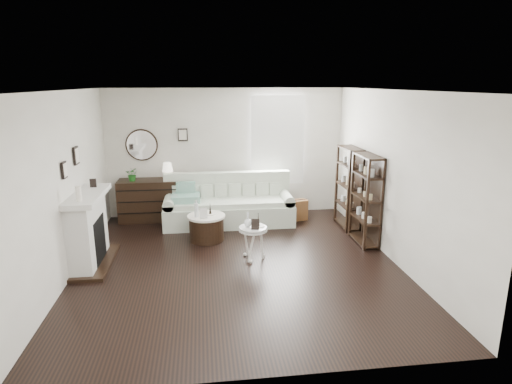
{
  "coord_description": "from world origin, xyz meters",
  "views": [
    {
      "loc": [
        -0.51,
        -6.31,
        2.81
      ],
      "look_at": [
        0.39,
        0.8,
        0.97
      ],
      "focal_mm": 30.0,
      "sensor_mm": 36.0,
      "label": 1
    }
  ],
  "objects": [
    {
      "name": "shelf_unit_far",
      "position": [
        2.33,
        1.55,
        0.8
      ],
      "size": [
        0.3,
        0.8,
        1.6
      ],
      "color": "black",
      "rests_on": "ground"
    },
    {
      "name": "sofa",
      "position": [
        -0.01,
        2.08,
        0.33
      ],
      "size": [
        2.6,
        0.9,
        1.01
      ],
      "color": "beige",
      "rests_on": "ground"
    },
    {
      "name": "eiffel_drum",
      "position": [
        -0.4,
        1.18,
        0.57
      ],
      "size": [
        0.13,
        0.13,
        0.18
      ],
      "primitive_type": null,
      "rotation": [
        0.0,
        0.0,
        -0.24
      ],
      "color": "black",
      "rests_on": "drum_table"
    },
    {
      "name": "bottle_drum",
      "position": [
        -0.65,
        1.05,
        0.63
      ],
      "size": [
        0.07,
        0.07,
        0.31
      ],
      "primitive_type": "cylinder",
      "color": "silver",
      "rests_on": "drum_table"
    },
    {
      "name": "dresser",
      "position": [
        -1.6,
        2.47,
        0.43
      ],
      "size": [
        1.29,
        0.55,
        0.86
      ],
      "color": "black",
      "rests_on": "ground"
    },
    {
      "name": "table_lamp",
      "position": [
        -1.23,
        2.47,
        1.04
      ],
      "size": [
        0.23,
        0.23,
        0.35
      ],
      "primitive_type": null,
      "rotation": [
        0.0,
        0.0,
        -0.05
      ],
      "color": "beige",
      "rests_on": "dresser"
    },
    {
      "name": "quilt",
      "position": [
        -0.86,
        1.95,
        0.59
      ],
      "size": [
        0.55,
        0.45,
        0.14
      ],
      "primitive_type": "cube",
      "rotation": [
        0.0,
        0.0,
        -0.01
      ],
      "color": "#258960",
      "rests_on": "sofa"
    },
    {
      "name": "potted_plant",
      "position": [
        -1.93,
        2.42,
        1.0
      ],
      "size": [
        0.28,
        0.25,
        0.28
      ],
      "primitive_type": "imported",
      "rotation": [
        0.0,
        0.0,
        -0.13
      ],
      "color": "#1C5F1B",
      "rests_on": "dresser"
    },
    {
      "name": "drum_table",
      "position": [
        -0.47,
        1.13,
        0.24
      ],
      "size": [
        0.68,
        0.68,
        0.48
      ],
      "rotation": [
        0.0,
        0.0,
        0.19
      ],
      "color": "black",
      "rests_on": "ground"
    },
    {
      "name": "flask_ped",
      "position": [
        0.18,
        0.18,
        0.67
      ],
      "size": [
        0.13,
        0.13,
        0.24
      ],
      "primitive_type": null,
      "color": "silver",
      "rests_on": "pedestal_table"
    },
    {
      "name": "eiffel_ped",
      "position": [
        0.35,
        0.19,
        0.65
      ],
      "size": [
        0.12,
        0.12,
        0.2
      ],
      "primitive_type": null,
      "rotation": [
        0.0,
        0.0,
        0.05
      ],
      "color": "black",
      "rests_on": "pedestal_table"
    },
    {
      "name": "suitcase",
      "position": [
        1.31,
        2.05,
        0.22
      ],
      "size": [
        0.68,
        0.37,
        0.43
      ],
      "primitive_type": "cube",
      "rotation": [
        0.0,
        0.0,
        0.25
      ],
      "color": "brown",
      "rests_on": "ground"
    },
    {
      "name": "shelf_unit_near",
      "position": [
        2.33,
        0.65,
        0.8
      ],
      "size": [
        0.3,
        0.8,
        1.6
      ],
      "color": "black",
      "rests_on": "ground"
    },
    {
      "name": "room",
      "position": [
        0.73,
        2.7,
        1.6
      ],
      "size": [
        5.5,
        5.5,
        5.5
      ],
      "color": "black",
      "rests_on": "ground"
    },
    {
      "name": "card_frame_drum",
      "position": [
        -0.52,
        0.96,
        0.57
      ],
      "size": [
        0.15,
        0.09,
        0.18
      ],
      "primitive_type": "cube",
      "rotation": [
        -0.21,
        0.0,
        0.26
      ],
      "color": "silver",
      "rests_on": "drum_table"
    },
    {
      "name": "pedestal_table",
      "position": [
        0.26,
        0.16,
        0.51
      ],
      "size": [
        0.46,
        0.46,
        0.55
      ],
      "rotation": [
        0.0,
        0.0,
        -0.32
      ],
      "color": "white",
      "rests_on": "ground"
    },
    {
      "name": "fireplace",
      "position": [
        -2.32,
        0.3,
        0.54
      ],
      "size": [
        0.5,
        1.4,
        1.84
      ],
      "color": "silver",
      "rests_on": "ground"
    },
    {
      "name": "card_frame_ped",
      "position": [
        0.28,
        0.04,
        0.64
      ],
      "size": [
        0.13,
        0.07,
        0.17
      ],
      "primitive_type": "cube",
      "rotation": [
        -0.21,
        0.0,
        -0.16
      ],
      "color": "black",
      "rests_on": "pedestal_table"
    }
  ]
}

